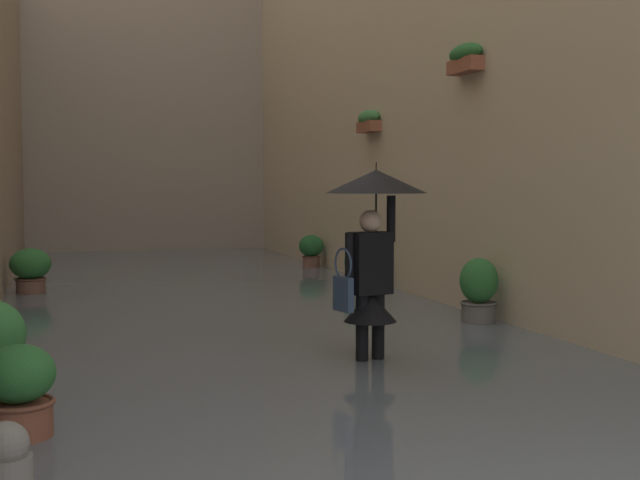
{
  "coord_description": "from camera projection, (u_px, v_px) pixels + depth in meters",
  "views": [
    {
      "loc": [
        2.15,
        2.22,
        1.81
      ],
      "look_at": [
        -0.26,
        -5.75,
        1.27
      ],
      "focal_mm": 48.69,
      "sensor_mm": 36.0,
      "label": 1
    }
  ],
  "objects": [
    {
      "name": "ground_plane",
      "position": [
        219.0,
        312.0,
        12.29
      ],
      "size": [
        60.0,
        60.0,
        0.0
      ],
      "primitive_type": "plane",
      "color": "slate"
    },
    {
      "name": "flood_water",
      "position": [
        219.0,
        307.0,
        12.28
      ],
      "size": [
        6.7,
        25.76,
        0.15
      ],
      "primitive_type": "cube",
      "color": "slate",
      "rests_on": "ground_plane"
    },
    {
      "name": "building_facade_far",
      "position": [
        143.0,
        38.0,
        22.23
      ],
      "size": [
        9.5,
        1.8,
        11.1
      ],
      "primitive_type": "cube",
      "color": "#A89989",
      "rests_on": "ground_plane"
    },
    {
      "name": "person_wading",
      "position": [
        373.0,
        231.0,
        8.12
      ],
      "size": [
        0.96,
        0.96,
        2.01
      ],
      "color": "#2D2319",
      "rests_on": "ground_plane"
    },
    {
      "name": "potted_plant_near_left",
      "position": [
        311.0,
        252.0,
        17.29
      ],
      "size": [
        0.5,
        0.5,
        0.81
      ],
      "color": "brown",
      "rests_on": "ground_plane"
    },
    {
      "name": "potted_plant_far_left",
      "position": [
        361.0,
        270.0,
        13.84
      ],
      "size": [
        0.53,
        0.53,
        0.82
      ],
      "color": "brown",
      "rests_on": "ground_plane"
    },
    {
      "name": "potted_plant_far_right",
      "position": [
        30.0,
        271.0,
        13.22
      ],
      "size": [
        0.62,
        0.62,
        0.84
      ],
      "color": "brown",
      "rests_on": "ground_plane"
    },
    {
      "name": "potted_plant_near_right",
      "position": [
        18.0,
        399.0,
        5.66
      ],
      "size": [
        0.48,
        0.48,
        0.77
      ],
      "color": "brown",
      "rests_on": "ground_plane"
    },
    {
      "name": "potted_plant_mid_left",
      "position": [
        479.0,
        295.0,
        10.41
      ],
      "size": [
        0.46,
        0.46,
        0.93
      ],
      "color": "#66605B",
      "rests_on": "ground_plane"
    }
  ]
}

